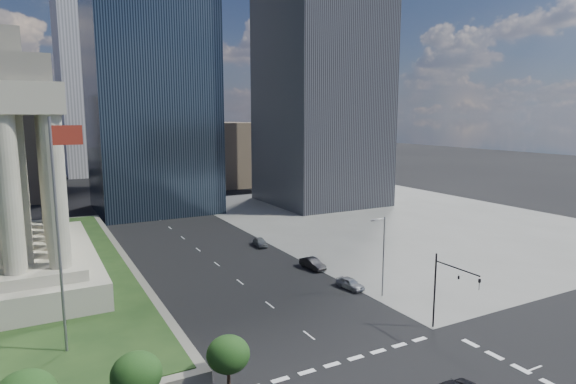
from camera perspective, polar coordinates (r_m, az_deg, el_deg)
ground at (r=123.57m, az=-16.87°, el=-1.66°), size 500.00×500.00×0.00m
sidewalk_ne at (r=107.77m, az=12.68°, el=-3.00°), size 68.00×90.00×0.03m
flagpole at (r=44.22m, az=-25.47°, el=-3.41°), size 2.52×0.24×20.00m
midrise_glass at (r=117.42m, az=-16.06°, el=12.55°), size 26.00×26.00×60.00m
highrise_ne at (r=126.39m, az=4.03°, el=21.76°), size 26.00×28.00×100.00m
building_filler_ne at (r=159.77m, az=-7.91°, el=4.58°), size 20.00×30.00×20.00m
building_filler_nw at (r=149.65m, az=-30.85°, el=4.65°), size 24.00×30.00×28.00m
traffic_signal_ne at (r=51.68m, az=18.49°, el=-10.34°), size 0.30×5.74×8.00m
street_lamp_north at (r=59.93m, az=11.14°, el=-6.96°), size 2.13×0.22×10.00m
parked_sedan_near at (r=63.37m, az=7.36°, el=-10.68°), size 4.37×2.29×1.42m
parked_sedan_mid at (r=70.68m, az=2.93°, el=-8.47°), size 4.79×2.07×1.53m
parked_sedan_far at (r=82.49m, az=-3.31°, el=-5.95°), size 2.32×4.48×1.46m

